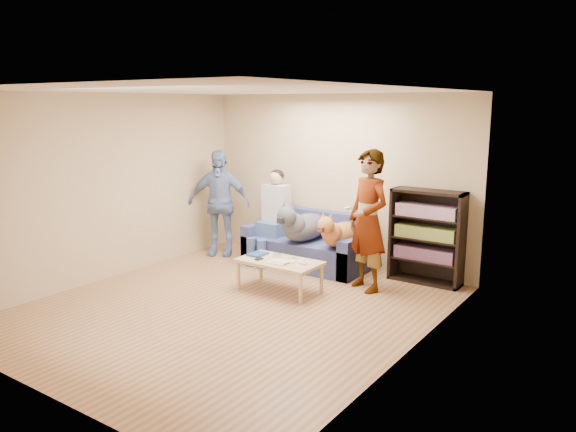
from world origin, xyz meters
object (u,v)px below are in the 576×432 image
Objects in this scene: person_standing_left at (219,203)px; notebook_blue at (258,254)px; person_seated at (272,213)px; bookshelf at (427,235)px; sofa at (308,247)px; person_standing_right at (368,221)px; dog_tan at (339,233)px; dog_gray at (302,226)px; coffee_table at (279,264)px; camera_silver at (277,255)px.

person_standing_left is 6.64× the size of notebook_blue.
person_seated is 1.13× the size of bookshelf.
sofa reaches higher than notebook_blue.
person_standing_right is 1.89m from person_seated.
sofa is 0.77m from person_seated.
person_standing_right is 1.44× the size of bookshelf.
sofa is 1.46× the size of bookshelf.
person_seated is 1.27× the size of dog_tan.
sofa is (-1.27, 0.52, -0.66)m from person_standing_right.
dog_tan is (0.62, 0.02, -0.04)m from dog_gray.
person_seated reaches higher than sofa.
dog_tan is 1.05× the size of coffee_table.
sofa reaches higher than coffee_table.
coffee_table is at bearing -74.23° from sofa.
dog_gray is at bearing -168.11° from person_standing_right.
camera_silver is 0.96m from dog_gray.
person_standing_left reaches higher than notebook_blue.
notebook_blue is at bearing 172.87° from coffee_table.
person_seated is at bearing -165.96° from person_standing_right.
bookshelf is (2.38, 0.36, -0.09)m from person_seated.
sofa is at bearing -176.19° from person_standing_right.
camera_silver is 0.18m from coffee_table.
dog_gray is at bearing 102.57° from camera_silver.
sofa is 0.76m from dog_tan.
camera_silver is at bearing -50.83° from person_seated.
dog_gray is 1.10× the size of dog_tan.
coffee_table is at bearing -45.00° from camera_silver.
notebook_blue is at bearing -94.45° from dog_gray.
dog_tan is at bearing -160.04° from bookshelf.
camera_silver reaches higher than notebook_blue.
sofa is at bearing 12.36° from person_seated.
person_standing_left is 3.39m from bookshelf.
sofa is (-0.23, 1.12, -0.16)m from camera_silver.
notebook_blue is (-1.32, -0.67, -0.51)m from person_standing_right.
sofa is 1.29m from coffee_table.
person_standing_left reaches higher than dog_tan.
camera_silver is at bearing 14.04° from notebook_blue.
person_standing_left reaches higher than dog_gray.
person_standing_right reaches higher than dog_tan.
camera_silver is at bearing -77.43° from dog_gray.
coffee_table is 0.85× the size of bookshelf.
camera_silver is at bearing -114.09° from dog_tan.
camera_silver is at bearing 135.00° from coffee_table.
camera_silver is (-1.04, -0.60, -0.49)m from person_standing_right.
person_seated is 1.34× the size of coffee_table.
dog_tan is at bearing -15.96° from sofa.
coffee_table is (0.12, -0.12, -0.07)m from camera_silver.
person_standing_left is 2.01m from camera_silver.
notebook_blue is at bearing -124.80° from dog_tan.
dog_gray is (0.08, 0.98, 0.23)m from notebook_blue.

